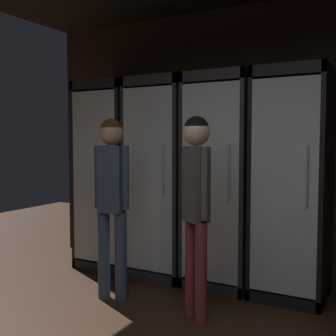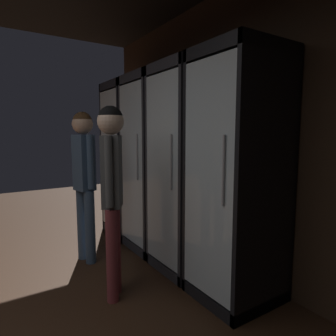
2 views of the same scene
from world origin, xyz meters
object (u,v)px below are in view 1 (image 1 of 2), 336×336
cooler_right (293,186)px  cooler_center (224,182)px  cooler_far_left (114,176)px  shopper_near (196,191)px  shopper_far (112,189)px  cooler_left (165,179)px

cooler_right → cooler_center: bearing=-180.0°
cooler_far_left → shopper_near: size_ratio=1.28×
cooler_right → cooler_far_left: bearing=-179.9°
shopper_far → shopper_near: bearing=-1.5°
cooler_left → cooler_right: (1.34, 0.00, -0.00)m
cooler_far_left → cooler_right: 2.01m
shopper_far → cooler_far_left: bearing=124.9°
cooler_far_left → cooler_right: bearing=0.1°
cooler_right → shopper_far: 1.65m
shopper_near → shopper_far: shopper_far is taller
cooler_left → cooler_right: 1.34m
cooler_far_left → shopper_near: bearing=-32.2°
cooler_far_left → shopper_far: size_ratio=1.28×
cooler_center → shopper_far: 1.15m
cooler_left → shopper_far: 0.90m
cooler_left → shopper_near: cooler_left is taller
cooler_far_left → cooler_left: 0.67m
cooler_center → cooler_far_left: bearing=-179.9°
cooler_center → shopper_near: 0.93m
cooler_far_left → cooler_left: size_ratio=1.00×
shopper_far → cooler_right: bearing=33.1°
cooler_center → shopper_near: cooler_center is taller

